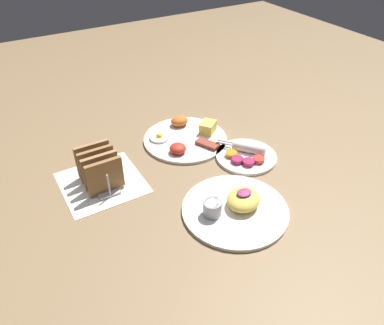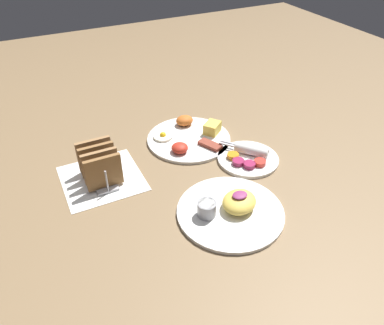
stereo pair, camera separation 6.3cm
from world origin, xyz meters
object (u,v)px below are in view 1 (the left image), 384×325
at_px(plate_breakfast, 186,137).
at_px(toast_rack, 99,168).
at_px(plate_condiments, 246,155).
at_px(plate_foreground, 235,207).

bearing_deg(plate_breakfast, toast_rack, -166.98).
bearing_deg(toast_rack, plate_condiments, -14.39).
xyz_separation_m(plate_condiments, plate_foreground, (-0.17, -0.17, 0.00)).
height_order(plate_foreground, toast_rack, toast_rack).
bearing_deg(plate_condiments, plate_foreground, -133.69).
xyz_separation_m(plate_breakfast, plate_foreground, (-0.06, -0.36, 0.00)).
height_order(plate_condiments, toast_rack, toast_rack).
xyz_separation_m(plate_breakfast, plate_condiments, (0.11, -0.18, 0.00)).
bearing_deg(plate_condiments, plate_breakfast, 121.26).
relative_size(plate_breakfast, toast_rack, 1.85).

